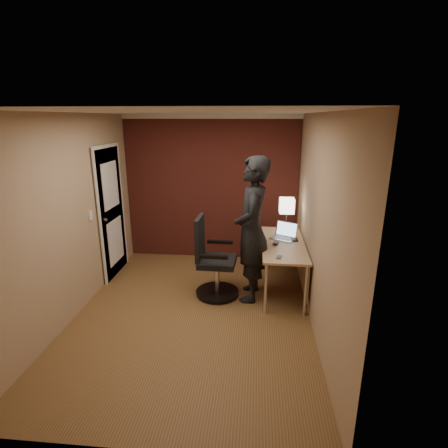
# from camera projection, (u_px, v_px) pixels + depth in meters

# --- Properties ---
(room) EXTENTS (4.00, 4.00, 4.00)m
(room) POSITION_uv_depth(u_px,v_px,m) (191.00, 186.00, 5.66)
(room) COLOR brown
(room) RESTS_ON ground
(desk) EXTENTS (0.60, 1.50, 0.73)m
(desk) POSITION_uv_depth(u_px,v_px,m) (288.00, 251.00, 5.00)
(desk) COLOR tan
(desk) RESTS_ON ground
(desk_lamp) EXTENTS (0.22, 0.22, 0.54)m
(desk_lamp) POSITION_uv_depth(u_px,v_px,m) (287.00, 206.00, 5.32)
(desk_lamp) COLOR silver
(desk_lamp) RESTS_ON desk
(laptop) EXTENTS (0.41, 0.38, 0.23)m
(laptop) POSITION_uv_depth(u_px,v_px,m) (285.00, 234.00, 5.15)
(laptop) COLOR silver
(laptop) RESTS_ON desk
(mouse) EXTENTS (0.09, 0.11, 0.03)m
(mouse) POSITION_uv_depth(u_px,v_px,m) (276.00, 244.00, 4.90)
(mouse) COLOR black
(mouse) RESTS_ON desk
(phone) EXTENTS (0.08, 0.13, 0.01)m
(phone) POSITION_uv_depth(u_px,v_px,m) (279.00, 257.00, 4.45)
(phone) COLOR black
(phone) RESTS_ON desk
(wallet) EXTENTS (0.09, 0.11, 0.02)m
(wallet) POSITION_uv_depth(u_px,v_px,m) (295.00, 240.00, 5.06)
(wallet) COLOR black
(wallet) RESTS_ON desk
(office_chair) EXTENTS (0.61, 0.64, 1.13)m
(office_chair) POSITION_uv_depth(u_px,v_px,m) (212.00, 262.00, 4.88)
(office_chair) COLOR black
(office_chair) RESTS_ON ground
(person) EXTENTS (0.50, 0.74, 1.98)m
(person) POSITION_uv_depth(u_px,v_px,m) (252.00, 230.00, 4.69)
(person) COLOR black
(person) RESTS_ON ground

